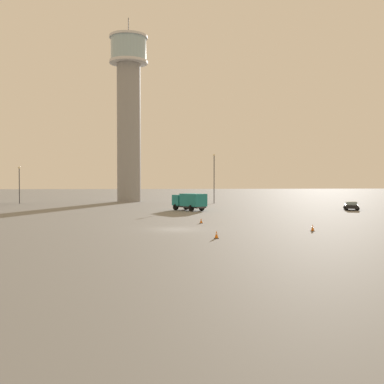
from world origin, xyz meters
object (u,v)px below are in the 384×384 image
control_tower (129,107)px  truck_box_teal (190,201)px  light_post_west (214,175)px  traffic_cone_mid_apron (201,221)px  traffic_cone_near_left (216,234)px  traffic_cone_near_right (313,228)px  light_post_east (19,181)px  car_black (351,205)px

control_tower → truck_box_teal: bearing=-70.1°
light_post_west → traffic_cone_mid_apron: (-7.10, -43.23, -5.70)m
traffic_cone_near_left → traffic_cone_near_right: size_ratio=1.04×
traffic_cone_near_left → traffic_cone_mid_apron: traffic_cone_near_left is taller
light_post_east → traffic_cone_mid_apron: 56.49m
traffic_cone_near_right → traffic_cone_mid_apron: bearing=138.0°
light_post_east → traffic_cone_near_left: size_ratio=11.33×
light_post_west → light_post_east: size_ratio=1.34×
truck_box_teal → traffic_cone_near_right: bearing=162.0°
light_post_east → traffic_cone_near_left: bearing=-61.0°
light_post_east → traffic_cone_mid_apron: bearing=-54.3°
light_post_east → car_black: bearing=-22.9°
traffic_cone_mid_apron → truck_box_teal: bearing=89.1°
control_tower → traffic_cone_near_left: control_tower is taller
traffic_cone_near_right → truck_box_teal: bearing=107.4°
light_post_west → traffic_cone_near_right: 52.43m
control_tower → light_post_west: bearing=-27.2°
truck_box_teal → car_black: (26.20, -0.83, -0.81)m
traffic_cone_near_left → car_black: bearing=52.0°
control_tower → light_post_east: 28.33m
control_tower → light_post_east: size_ratio=5.36×
light_post_west → control_tower: bearing=152.8°
car_black → truck_box_teal: bearing=-72.1°
control_tower → traffic_cone_mid_apron: control_tower is taller
light_post_east → traffic_cone_near_right: size_ratio=11.77×
traffic_cone_near_right → traffic_cone_mid_apron: size_ratio=1.14×
truck_box_teal → traffic_cone_near_right: (9.46, -30.23, -1.23)m
car_black → traffic_cone_near_right: bearing=-9.9°
control_tower → light_post_west: (18.00, -9.26, -15.13)m
light_post_east → traffic_cone_mid_apron: light_post_east is taller
traffic_cone_near_right → traffic_cone_near_left: bearing=-154.5°
traffic_cone_near_left → traffic_cone_mid_apron: 13.55m
car_black → traffic_cone_mid_apron: 33.60m
light_post_east → traffic_cone_near_right: bearing=-51.9°
control_tower → car_black: (37.44, -31.91, -20.37)m
car_black → light_post_west: light_post_west is taller
control_tower → light_post_west: control_tower is taller
light_post_east → traffic_cone_near_left: 67.87m
traffic_cone_mid_apron → traffic_cone_near_right: bearing=-42.0°
light_post_west → traffic_cone_near_right: light_post_west is taller
truck_box_teal → traffic_cone_mid_apron: bearing=143.6°
light_post_east → traffic_cone_near_left: (32.81, -59.26, -4.28)m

